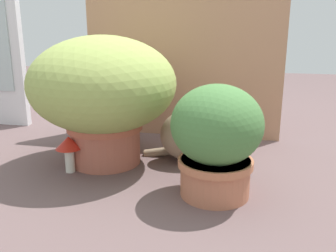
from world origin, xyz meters
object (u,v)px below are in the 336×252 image
cat (197,133)px  mushroom_ornament_red (69,146)px  mushroom_ornament_pink (77,147)px  grass_planter (103,90)px  leafy_planter (216,138)px

cat → mushroom_ornament_red: bearing=-155.5°
cat → mushroom_ornament_pink: 0.47m
grass_planter → cat: bearing=12.8°
leafy_planter → mushroom_ornament_pink: 0.57m
mushroom_ornament_red → mushroom_ornament_pink: size_ratio=1.16×
cat → mushroom_ornament_red: cat is taller
mushroom_ornament_red → mushroom_ornament_pink: (0.01, 0.05, -0.02)m
grass_planter → leafy_planter: size_ratio=1.54×
grass_planter → cat: (0.36, 0.08, -0.17)m
leafy_planter → mushroom_ornament_red: leafy_planter is taller
grass_planter → mushroom_ornament_red: bearing=-127.4°
grass_planter → mushroom_ornament_pink: 0.24m
leafy_planter → cat: 0.31m
cat → mushroom_ornament_pink: (-0.45, -0.16, -0.04)m
leafy_planter → mushroom_ornament_pink: size_ratio=3.03×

